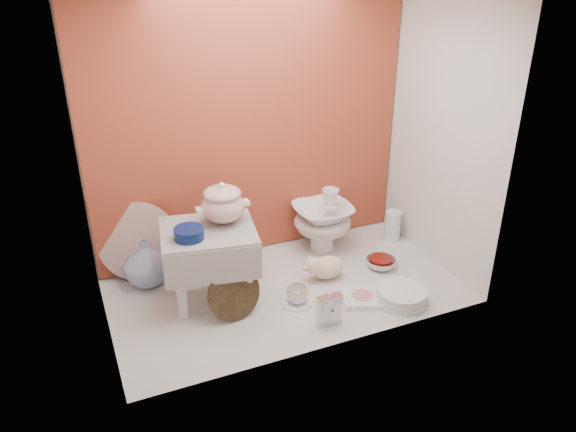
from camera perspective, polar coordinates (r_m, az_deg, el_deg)
name	(u,v)px	position (r m, az deg, el deg)	size (l,w,h in m)	color
ground	(286,290)	(3.02, -0.20, -7.40)	(1.80, 1.80, 0.00)	silver
niche_shell	(271,108)	(2.78, -1.71, 10.77)	(1.86, 1.03, 1.53)	#AC352B
step_stool	(210,265)	(2.87, -7.80, -4.86)	(0.45, 0.39, 0.40)	silver
soup_tureen	(223,202)	(2.79, -6.57, 1.36)	(0.26, 0.26, 0.22)	white
cobalt_bowl	(189,233)	(2.70, -9.91, -1.73)	(0.14, 0.14, 0.05)	#0A1A50
floral_platter	(138,242)	(3.12, -14.84, -2.52)	(0.44, 0.12, 0.43)	silver
blue_white_vase	(146,262)	(3.10, -14.03, -4.50)	(0.25, 0.25, 0.26)	white
lacquer_tray	(234,294)	(2.76, -5.43, -7.75)	(0.27, 0.09, 0.27)	black
mantel_clock	(329,308)	(2.73, 4.13, -9.23)	(0.12, 0.04, 0.18)	silver
plush_pig	(328,267)	(3.09, 3.99, -5.12)	(0.23, 0.16, 0.14)	beige
teacup_saucer	(297,303)	(2.91, 0.91, -8.68)	(0.16, 0.16, 0.01)	white
gold_rim_teacup	(297,294)	(2.88, 0.91, -7.88)	(0.11, 0.11, 0.09)	white
lattice_dish	(362,297)	(2.96, 7.47, -8.10)	(0.19, 0.19, 0.03)	white
dinner_plate_stack	(402,296)	(2.96, 11.37, -7.84)	(0.27, 0.27, 0.07)	white
crystal_bowl	(381,263)	(3.24, 9.30, -4.68)	(0.17, 0.17, 0.05)	silver
clear_glass_vase	(393,226)	(3.50, 10.45, -0.97)	(0.09, 0.09, 0.19)	silver
porcelain_tower	(323,220)	(3.31, 3.49, -0.38)	(0.33, 0.33, 0.38)	white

